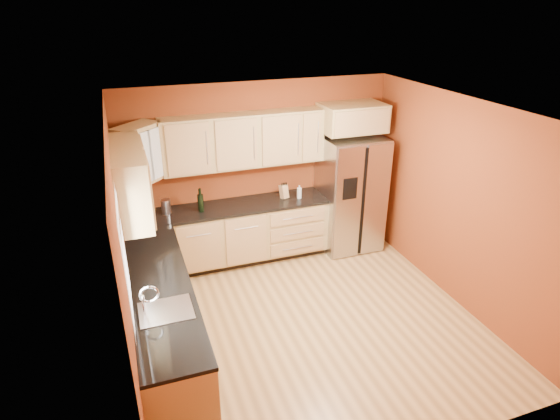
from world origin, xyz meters
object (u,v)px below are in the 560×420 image
canister_left (166,206)px  wine_bottle_a (201,200)px  soap_dispenser (299,192)px  refrigerator (350,193)px  knife_block (284,191)px

canister_left → wine_bottle_a: wine_bottle_a is taller
wine_bottle_a → canister_left: bearing=168.7°
canister_left → soap_dispenser: (1.93, -0.10, -0.00)m
canister_left → soap_dispenser: canister_left is taller
refrigerator → canister_left: size_ratio=8.50×
canister_left → wine_bottle_a: (0.47, -0.09, 0.07)m
refrigerator → soap_dispenser: 0.84m
canister_left → wine_bottle_a: size_ratio=0.61×
wine_bottle_a → soap_dispenser: (1.46, -0.01, -0.07)m
refrigerator → knife_block: size_ratio=8.76×
knife_block → wine_bottle_a: bearing=163.7°
wine_bottle_a → knife_block: size_ratio=1.70×
wine_bottle_a → knife_block: 1.25m
canister_left → knife_block: 1.72m
refrigerator → wine_bottle_a: (-2.29, 0.03, 0.20)m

